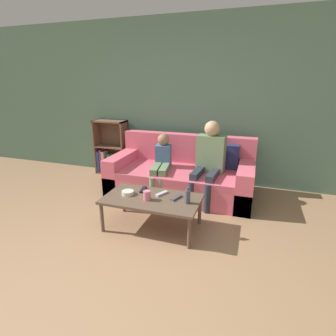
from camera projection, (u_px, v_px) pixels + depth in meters
The scene contains 13 objects.
ground_plane at pixel (109, 280), 2.27m from camera, with size 22.00×22.00×0.00m, color #997251.
wall_back at pixel (188, 103), 4.26m from camera, with size 12.00×0.06×2.60m.
couch at pixel (182, 176), 3.98m from camera, with size 2.11×0.98×0.84m.
bookshelf at pixel (111, 152), 4.83m from camera, with size 0.58×0.28×0.97m.
coffee_table at pixel (152, 201), 2.98m from camera, with size 1.09×0.60×0.38m.
person_adult at pixel (209, 156), 3.66m from camera, with size 0.41×0.69×1.12m.
person_child at pixel (162, 162), 3.85m from camera, with size 0.32×0.68×0.90m.
cup_near at pixel (147, 195), 2.90m from camera, with size 0.08×0.08×0.11m.
tv_remote_0 at pixel (143, 190), 3.16m from camera, with size 0.07×0.17×0.02m.
tv_remote_1 at pixel (162, 194), 3.05m from camera, with size 0.12×0.17×0.02m.
tv_remote_2 at pixel (176, 198), 2.95m from camera, with size 0.10×0.18×0.02m.
snack_bowl at pixel (128, 193), 3.05m from camera, with size 0.14×0.14×0.05m.
bottle at pixel (188, 196), 2.81m from camera, with size 0.06×0.06×0.19m.
Camera 1 is at (1.07, -1.59, 1.64)m, focal length 28.00 mm.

